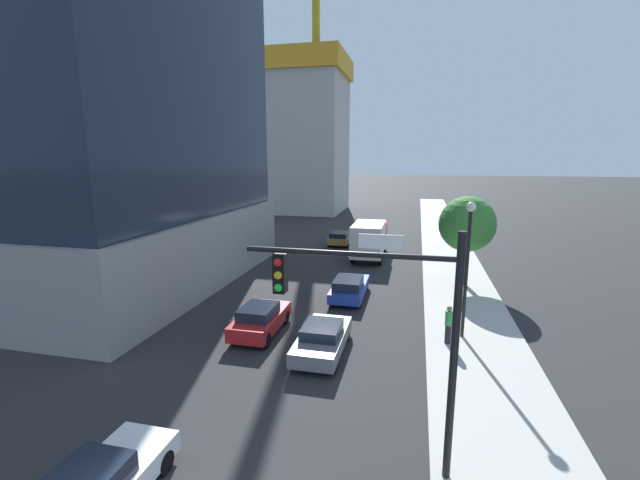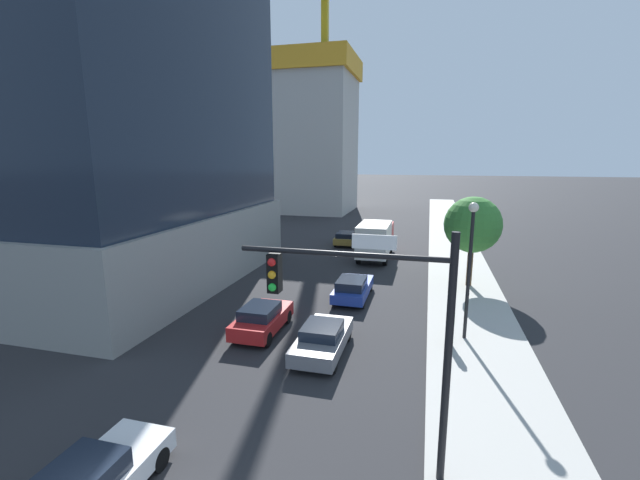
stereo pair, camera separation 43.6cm
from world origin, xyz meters
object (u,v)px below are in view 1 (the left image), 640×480
object	(u,v)px
construction_building	(292,127)
car_gray	(322,338)
street_lamp	(468,251)
car_blue	(349,287)
traffic_light_pole	(380,311)
car_red	(260,319)
street_tree	(467,224)
pedestrian_green_shirt	(449,324)
box_truck	(370,238)
car_gold	(340,238)

from	to	relation	value
construction_building	car_gray	world-z (taller)	construction_building
car_gray	construction_building	bearing A→B (deg)	108.30
street_lamp	car_blue	size ratio (longest dim) A/B	1.38
traffic_light_pole	car_red	distance (m)	10.70
street_lamp	street_tree	bearing A→B (deg)	84.10
car_gray	pedestrian_green_shirt	world-z (taller)	pedestrian_green_shirt
traffic_light_pole	pedestrian_green_shirt	size ratio (longest dim) A/B	3.72
box_truck	pedestrian_green_shirt	size ratio (longest dim) A/B	3.88
traffic_light_pole	street_tree	distance (m)	18.32
construction_building	street_tree	distance (m)	43.28
box_truck	street_lamp	bearing A→B (deg)	-67.85
street_lamp	car_red	bearing A→B (deg)	-170.54
street_lamp	pedestrian_green_shirt	xyz separation A→B (m)	(-0.71, -0.94, -3.20)
street_tree	car_gold	size ratio (longest dim) A/B	1.40
construction_building	pedestrian_green_shirt	distance (m)	51.39
car_gray	car_blue	distance (m)	7.34
traffic_light_pole	box_truck	distance (m)	24.62
street_tree	box_truck	bearing A→B (deg)	137.49
traffic_light_pole	street_lamp	size ratio (longest dim) A/B	1.04
construction_building	car_red	size ratio (longest dim) A/B	7.42
pedestrian_green_shirt	street_lamp	bearing A→B (deg)	52.75
traffic_light_pole	street_lamp	distance (m)	9.80
construction_building	street_tree	world-z (taller)	construction_building
car_gold	pedestrian_green_shirt	distance (m)	22.57
car_blue	construction_building	bearing A→B (deg)	111.38
traffic_light_pole	car_red	bearing A→B (deg)	129.53
car_red	car_gold	size ratio (longest dim) A/B	0.99
car_gray	pedestrian_green_shirt	distance (m)	5.75
construction_building	car_blue	distance (m)	44.65
construction_building	car_gray	distance (m)	51.33
box_truck	car_gold	bearing A→B (deg)	124.97
street_tree	car_gold	bearing A→B (deg)	132.69
street_tree	car_gold	distance (m)	15.71
street_lamp	car_blue	xyz separation A→B (m)	(-6.11, 4.43, -3.56)
car_red	car_blue	xyz separation A→B (m)	(3.39, 6.01, -0.04)
street_tree	car_blue	bearing A→B (deg)	-149.27
car_gray	box_truck	xyz separation A→B (m)	(0.00, 17.90, 1.07)
car_red	street_lamp	bearing A→B (deg)	9.46
car_red	pedestrian_green_shirt	world-z (taller)	pedestrian_green_shirt
car_gold	street_lamp	bearing A→B (deg)	-64.43
street_tree	street_lamp	bearing A→B (deg)	-95.90
street_tree	car_red	distance (m)	14.94
car_blue	car_red	bearing A→B (deg)	-119.44
traffic_light_pole	car_gray	bearing A→B (deg)	114.87
car_gold	construction_building	bearing A→B (deg)	116.53
car_red	car_gray	bearing A→B (deg)	-21.30
car_gold	box_truck	xyz separation A→B (m)	(3.39, -4.85, 1.07)
street_lamp	pedestrian_green_shirt	distance (m)	3.41
car_blue	car_gold	bearing A→B (deg)	102.41
car_gray	car_blue	world-z (taller)	car_blue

